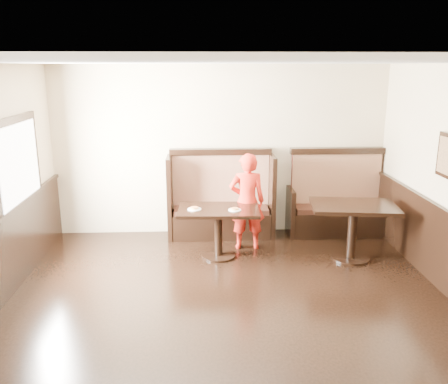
{
  "coord_description": "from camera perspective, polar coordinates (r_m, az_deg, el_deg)",
  "views": [
    {
      "loc": [
        -0.32,
        -4.27,
        2.78
      ],
      "look_at": [
        0.0,
        2.35,
        1.0
      ],
      "focal_mm": 38.0,
      "sensor_mm": 36.0,
      "label": 1
    }
  ],
  "objects": [
    {
      "name": "ground",
      "position": [
        5.1,
        1.32,
        -17.98
      ],
      "size": [
        7.0,
        7.0,
        0.0
      ],
      "primitive_type": "plane",
      "color": "black",
      "rests_on": "ground"
    },
    {
      "name": "room_shell",
      "position": [
        5.02,
        -2.32,
        -9.87
      ],
      "size": [
        7.0,
        7.0,
        7.0
      ],
      "color": "beige",
      "rests_on": "ground"
    },
    {
      "name": "booth_main",
      "position": [
        7.9,
        -0.37,
        -1.54
      ],
      "size": [
        1.75,
        0.72,
        1.45
      ],
      "color": "black",
      "rests_on": "ground"
    },
    {
      "name": "booth_neighbor",
      "position": [
        8.22,
        13.34,
        -1.62
      ],
      "size": [
        1.65,
        0.72,
        1.45
      ],
      "color": "black",
      "rests_on": "ground"
    },
    {
      "name": "table_main",
      "position": [
        6.98,
        -0.67,
        -3.38
      ],
      "size": [
        1.21,
        0.78,
        0.75
      ],
      "rotation": [
        0.0,
        0.0,
        -0.04
      ],
      "color": "black",
      "rests_on": "ground"
    },
    {
      "name": "table_neighbor",
      "position": [
        7.13,
        15.25,
        -3.09
      ],
      "size": [
        1.29,
        0.93,
        0.84
      ],
      "rotation": [
        0.0,
        0.0,
        -0.12
      ],
      "color": "black",
      "rests_on": "ground"
    },
    {
      "name": "child",
      "position": [
        7.27,
        2.79,
        -1.16
      ],
      "size": [
        0.55,
        0.36,
        1.51
      ],
      "primitive_type": "imported",
      "rotation": [
        0.0,
        0.0,
        3.14
      ],
      "color": "red",
      "rests_on": "ground"
    },
    {
      "name": "pizza_plate_left",
      "position": [
        6.89,
        -3.58,
        -2.0
      ],
      "size": [
        0.2,
        0.2,
        0.04
      ],
      "color": "white",
      "rests_on": "table_main"
    },
    {
      "name": "pizza_plate_right",
      "position": [
        6.85,
        1.29,
        -2.1
      ],
      "size": [
        0.19,
        0.19,
        0.03
      ],
      "color": "white",
      "rests_on": "table_main"
    }
  ]
}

